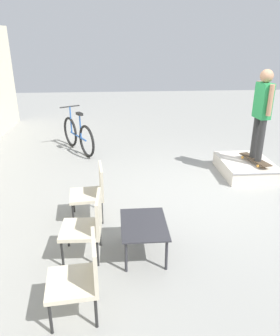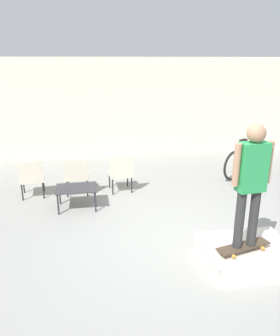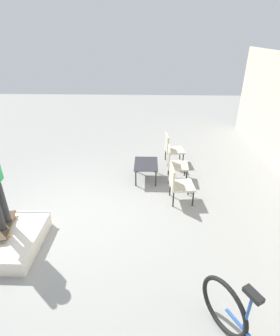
# 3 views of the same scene
# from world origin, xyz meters

# --- Properties ---
(ground_plane) EXTENTS (24.00, 24.00, 0.00)m
(ground_plane) POSITION_xyz_m (0.00, 0.00, 0.00)
(ground_plane) COLOR gray
(skate_ramp_box) EXTENTS (1.32, 1.03, 0.31)m
(skate_ramp_box) POSITION_xyz_m (0.90, -0.91, 0.14)
(skate_ramp_box) COLOR silver
(skate_ramp_box) RESTS_ON ground_plane
(skateboard_on_ramp) EXTENTS (0.86, 0.39, 0.07)m
(skateboard_on_ramp) POSITION_xyz_m (0.76, -1.03, 0.37)
(skateboard_on_ramp) COLOR #473828
(skateboard_on_ramp) RESTS_ON skate_ramp_box
(coffee_table) EXTENTS (0.83, 0.60, 0.45)m
(coffee_table) POSITION_xyz_m (-1.65, 1.48, 0.40)
(coffee_table) COLOR #2D2D33
(coffee_table) RESTS_ON ground_plane
(patio_chair_left) EXTENTS (0.57, 0.57, 0.88)m
(patio_chair_left) POSITION_xyz_m (-2.63, 2.20, 0.49)
(patio_chair_left) COLOR black
(patio_chair_left) RESTS_ON ground_plane
(patio_chair_center) EXTENTS (0.54, 0.54, 0.88)m
(patio_chair_center) POSITION_xyz_m (-1.66, 2.20, 0.49)
(patio_chair_center) COLOR black
(patio_chair_center) RESTS_ON ground_plane
(patio_chair_right) EXTENTS (0.57, 0.57, 0.88)m
(patio_chair_right) POSITION_xyz_m (-0.66, 2.20, 0.49)
(patio_chair_right) COLOR black
(patio_chair_right) RESTS_ON ground_plane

